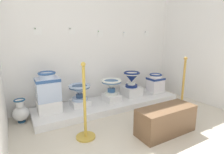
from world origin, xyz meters
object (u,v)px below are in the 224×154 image
plinth_block_pale_glazed (80,103)px  info_placard_third (100,33)px  antique_toilet_central_ornate (48,86)px  plinth_block_tall_cobalt (155,91)px  antique_toilet_pale_glazed (80,90)px  antique_toilet_squat_floral (111,85)px  decorative_vase_companion (21,112)px  info_placard_first (38,31)px  info_placard_fifth (146,34)px  plinth_block_rightmost (131,91)px  antique_toilet_rightmost (132,78)px  plinth_block_central_ornate (49,106)px  plinth_block_squat_floral (111,97)px  info_placard_second (72,31)px  museum_bench (166,120)px  antique_toilet_tall_cobalt (155,82)px  info_placard_fourth (125,34)px  stanchion_post_near_left (85,117)px  stanchion_post_near_right (182,95)px

plinth_block_pale_glazed → info_placard_third: info_placard_third is taller
antique_toilet_central_ornate → plinth_block_tall_cobalt: size_ratio=1.29×
antique_toilet_pale_glazed → antique_toilet_squat_floral: antique_toilet_squat_floral is taller
antique_toilet_central_ornate → decorative_vase_companion: (-0.44, 0.09, -0.40)m
info_placard_first → info_placard_fifth: bearing=-0.0°
plinth_block_rightmost → antique_toilet_rightmost: (0.00, 0.00, 0.31)m
plinth_block_central_ornate → plinth_block_rightmost: size_ratio=1.01×
antique_toilet_central_ornate → plinth_block_squat_floral: (1.21, -0.04, -0.39)m
antique_toilet_rightmost → antique_toilet_squat_floral: bearing=-173.4°
antique_toilet_central_ornate → plinth_block_pale_glazed: bearing=1.6°
info_placard_fifth → info_placard_second: bearing=-180.0°
antique_toilet_central_ornate → info_placard_fifth: 2.60m
plinth_block_rightmost → museum_bench: museum_bench is taller
antique_toilet_squat_floral → info_placard_fifth: size_ratio=3.01×
info_placard_fifth → decorative_vase_companion: 3.15m
plinth_block_squat_floral → info_placard_second: size_ratio=2.95×
antique_toilet_squat_floral → antique_toilet_tall_cobalt: same height
plinth_block_pale_glazed → plinth_block_squat_floral: plinth_block_squat_floral is taller
decorative_vase_companion → plinth_block_tall_cobalt: bearing=-3.1°
plinth_block_squat_floral → info_placard_fourth: bearing=35.1°
antique_toilet_squat_floral → museum_bench: size_ratio=0.45×
plinth_block_squat_floral → info_placard_first: (-1.24, 0.41, 1.31)m
antique_toilet_central_ornate → decorative_vase_companion: size_ratio=1.25×
info_placard_third → antique_toilet_squat_floral: bearing=-85.2°
antique_toilet_pale_glazed → info_placard_first: info_placard_first is taller
antique_toilet_rightmost → info_placard_fifth: info_placard_fifth is taller
antique_toilet_pale_glazed → plinth_block_rightmost: (1.19, 0.00, -0.21)m
antique_toilet_rightmost → info_placard_first: info_placard_first is taller
plinth_block_tall_cobalt → museum_bench: 1.63m
antique_toilet_squat_floral → info_placard_fourth: bearing=35.1°
info_placard_second → decorative_vase_companion: 1.70m
antique_toilet_pale_glazed → info_placard_second: 1.14m
plinth_block_squat_floral → plinth_block_tall_cobalt: plinth_block_squat_floral is taller
plinth_block_central_ornate → stanchion_post_near_left: bearing=-70.8°
plinth_block_pale_glazed → info_placard_second: size_ratio=2.61×
plinth_block_pale_glazed → decorative_vase_companion: size_ratio=0.84×
plinth_block_rightmost → stanchion_post_near_left: bearing=-147.8°
info_placard_third → stanchion_post_near_left: 1.91m
info_placard_third → stanchion_post_near_right: info_placard_third is taller
info_placard_fourth → museum_bench: info_placard_fourth is taller
antique_toilet_squat_floral → antique_toilet_pale_glazed: bearing=174.8°
plinth_block_tall_cobalt → decorative_vase_companion: size_ratio=0.97×
stanchion_post_near_left → plinth_block_pale_glazed: bearing=74.6°
antique_toilet_central_ornate → info_placard_fifth: info_placard_fifth is taller
plinth_block_rightmost → info_placard_first: (-1.78, 0.35, 1.27)m
plinth_block_central_ornate → plinth_block_squat_floral: (1.21, -0.04, -0.04)m
antique_toilet_rightmost → museum_bench: 1.46m
antique_toilet_tall_cobalt → info_placard_fifth: (0.04, 0.43, 1.10)m
antique_toilet_central_ornate → plinth_block_rightmost: bearing=0.6°
plinth_block_pale_glazed → info_placard_fifth: (1.86, 0.35, 1.30)m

